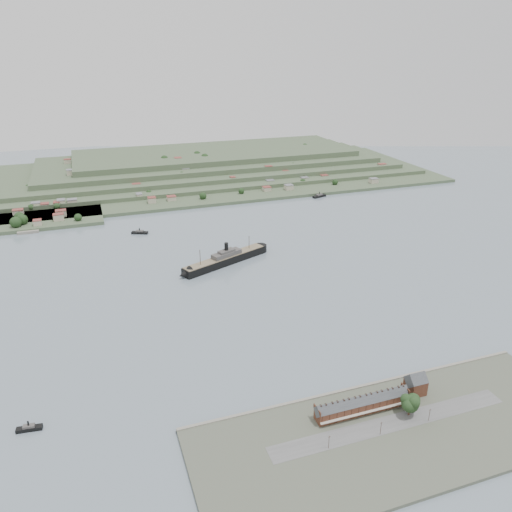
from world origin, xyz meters
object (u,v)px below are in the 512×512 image
object	(u,v)px
terrace_row	(362,404)
tugboat	(29,428)
gabled_building	(416,384)
steamship	(223,260)
fig_tree	(411,403)

from	to	relation	value
terrace_row	tugboat	distance (m)	179.98
gabled_building	steamship	world-z (taller)	steamship
steamship	fig_tree	world-z (taller)	steamship
steamship	fig_tree	distance (m)	236.92
gabled_building	fig_tree	world-z (taller)	gabled_building
gabled_building	fig_tree	distance (m)	21.19
terrace_row	gabled_building	xyz separation A→B (m)	(37.50, 4.02, 1.34)
gabled_building	steamship	size ratio (longest dim) A/B	0.15
gabled_building	fig_tree	xyz separation A→B (m)	(-14.30, -15.51, 1.95)
tugboat	terrace_row	bearing A→B (deg)	-15.12
tugboat	fig_tree	world-z (taller)	fig_tree
tugboat	fig_tree	bearing A→B (deg)	-16.53
steamship	terrace_row	bearing A→B (deg)	-85.51
gabled_building	tugboat	size ratio (longest dim) A/B	1.04
terrace_row	gabled_building	bearing A→B (deg)	6.12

